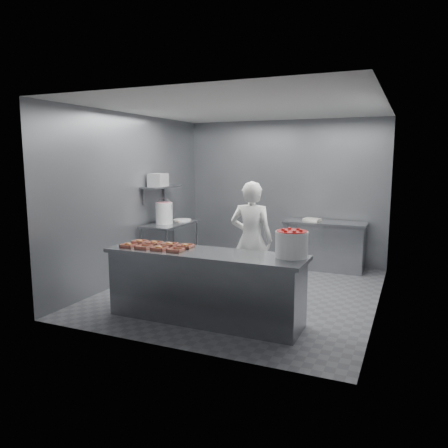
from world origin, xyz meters
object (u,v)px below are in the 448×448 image
at_px(tray_6, 170,244).
at_px(glaze_bucket, 164,213).
at_px(tray_0, 128,245).
at_px(service_counter, 205,286).
at_px(tray_5, 155,243).
at_px(tray_2, 159,248).
at_px(tray_3, 176,250).
at_px(tray_1, 144,247).
at_px(strawberry_tub, 292,243).
at_px(tray_7, 186,246).
at_px(tray_4, 140,242).
at_px(prep_table, 170,240).
at_px(worker, 251,240).
at_px(appliance, 158,180).
at_px(back_counter, 324,245).

xyz_separation_m(tray_6, glaze_bucket, (-1.12, 1.70, 0.18)).
height_order(tray_0, tray_6, same).
distance_m(service_counter, tray_5, 0.96).
distance_m(tray_2, tray_3, 0.24).
relative_size(tray_3, tray_6, 1.00).
bearing_deg(tray_1, strawberry_tub, 8.39).
xyz_separation_m(tray_3, tray_7, (-0.00, 0.26, 0.00)).
bearing_deg(tray_4, tray_7, 0.00).
height_order(service_counter, strawberry_tub, strawberry_tub).
xyz_separation_m(prep_table, worker, (1.86, -0.82, 0.28)).
height_order(tray_1, appliance, appliance).
distance_m(prep_table, back_counter, 2.87).
relative_size(glaze_bucket, appliance, 1.51).
height_order(glaze_bucket, appliance, appliance).
relative_size(tray_1, tray_7, 1.00).
xyz_separation_m(tray_1, worker, (1.03, 1.26, -0.05)).
relative_size(service_counter, tray_5, 13.88).
relative_size(tray_4, tray_7, 1.00).
bearing_deg(tray_6, service_counter, -12.61).
distance_m(tray_2, worker, 1.49).
bearing_deg(appliance, tray_4, -66.38).
bearing_deg(tray_1, tray_0, -180.00).
bearing_deg(tray_5, tray_4, 180.00).
xyz_separation_m(tray_5, tray_6, (0.24, 0.00, 0.00)).
bearing_deg(strawberry_tub, service_counter, -172.09).
bearing_deg(back_counter, glaze_bucket, -151.34).
relative_size(tray_4, strawberry_tub, 0.48).
xyz_separation_m(tray_0, tray_5, (0.24, 0.26, 0.00)).
bearing_deg(strawberry_tub, tray_2, -170.43).
relative_size(back_counter, tray_3, 8.01).
bearing_deg(service_counter, tray_4, 173.01).
bearing_deg(service_counter, appliance, 134.65).
xyz_separation_m(tray_2, tray_6, (0.00, 0.26, 0.00)).
bearing_deg(prep_table, worker, -23.64).
xyz_separation_m(tray_3, appliance, (-1.48, 1.97, 0.76)).
xyz_separation_m(tray_7, glaze_bucket, (-1.36, 1.70, 0.18)).
height_order(strawberry_tub, appliance, appliance).
xyz_separation_m(tray_0, tray_4, (0.00, 0.26, 0.00)).
xyz_separation_m(tray_3, strawberry_tub, (1.42, 0.28, 0.15)).
distance_m(tray_1, tray_6, 0.35).
height_order(tray_2, strawberry_tub, strawberry_tub).
bearing_deg(prep_table, appliance, -147.71).
distance_m(service_counter, tray_1, 0.95).
relative_size(strawberry_tub, appliance, 1.26).
bearing_deg(tray_3, worker, 66.34).
bearing_deg(glaze_bucket, service_counter, -47.12).
xyz_separation_m(prep_table, glaze_bucket, (-0.05, -0.12, 0.51)).
height_order(tray_2, tray_7, same).
relative_size(tray_3, tray_5, 1.00).
height_order(service_counter, prep_table, same).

